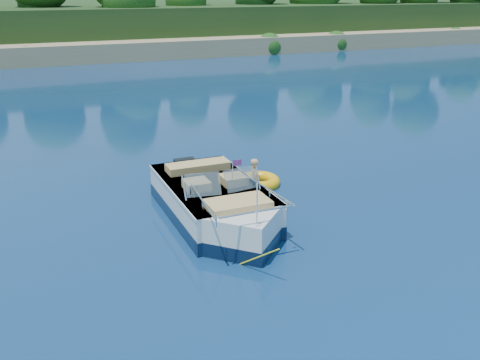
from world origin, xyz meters
The scene contains 5 objects.
ground centered at (0.00, 0.00, 0.00)m, with size 160.00×160.00×0.00m, color #091F42.
shoreline centered at (0.00, 63.77, 0.98)m, with size 170.00×59.00×6.00m.
motorboat centered at (-3.27, 2.36, 0.41)m, with size 2.31×6.37×2.12m.
tow_tube centered at (-1.12, 4.42, 0.09)m, with size 1.58×1.58×0.36m.
boy centered at (-1.26, 4.42, 0.00)m, with size 0.51×0.33×1.40m, color tan.
Camera 1 is at (-7.82, -9.57, 5.78)m, focal length 40.00 mm.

